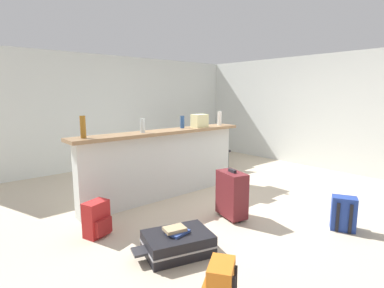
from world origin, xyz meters
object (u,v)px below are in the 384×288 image
dining_table (199,137)px  backpack_red (97,219)px  bottle_amber (83,127)px  bottle_clear (143,126)px  bottle_white (220,118)px  backpack_blue (343,214)px  suitcase_flat_black (178,243)px  grocery_bag (200,121)px  bottle_blue (182,122)px  book_stack (176,230)px  dining_chair_near_partition (215,146)px  suitcase_upright_maroon (232,194)px

dining_table → backpack_red: size_ratio=2.62×
bottle_amber → bottle_clear: 0.88m
backpack_red → bottle_white: bearing=12.2°
backpack_blue → suitcase_flat_black: bearing=155.0°
dining_table → grocery_bag: bearing=-131.6°
bottle_blue → grocery_bag: grocery_bag is taller
bottle_blue → book_stack: (-1.34, -1.55, -0.94)m
bottle_clear → backpack_blue: bearing=-60.1°
bottle_blue → suitcase_flat_black: size_ratio=0.23×
suitcase_flat_black → backpack_red: backpack_red is taller
bottle_clear → suitcase_flat_black: bearing=-109.3°
dining_chair_near_partition → suitcase_upright_maroon: size_ratio=1.39×
bottle_amber → backpack_red: size_ratio=0.69×
bottle_amber → backpack_blue: size_ratio=0.69×
bottle_clear → book_stack: (-0.53, -1.48, -0.94)m
backpack_red → suitcase_upright_maroon: suitcase_upright_maroon is taller
backpack_red → grocery_bag: bearing=14.7°
bottle_white → suitcase_upright_maroon: bottle_white is taller
backpack_blue → book_stack: backpack_blue is taller
bottle_amber → suitcase_flat_black: size_ratio=0.33×
suitcase_upright_maroon → bottle_amber: bearing=139.7°
bottle_clear → backpack_red: bearing=-150.5°
grocery_bag → book_stack: size_ratio=0.98×
dining_table → backpack_red: (-3.33, -1.92, -0.44)m
backpack_blue → book_stack: bearing=154.7°
backpack_red → suitcase_upright_maroon: (1.60, -0.67, 0.13)m
bottle_clear → bottle_white: bottle_white is taller
bottle_clear → suitcase_flat_black: 1.92m
bottle_blue → book_stack: size_ratio=0.77×
bottle_white → bottle_amber: bearing=179.6°
suitcase_upright_maroon → dining_table: bearing=56.2°
bottle_white → book_stack: bottle_white is taller
suitcase_flat_black → suitcase_upright_maroon: (1.13, 0.26, 0.22)m
grocery_bag → backpack_red: bearing=-165.3°
bottle_clear → dining_table: size_ratio=0.19×
bottle_clear → grocery_bag: grocery_bag is taller
bottle_amber → bottle_white: 2.50m
bottle_amber → bottle_blue: bottle_amber is taller
bottle_white → suitcase_flat_black: bearing=-145.1°
bottle_blue → bottle_white: 0.81m
grocery_bag → suitcase_upright_maroon: bearing=-113.1°
bottle_blue → backpack_blue: 2.70m
bottle_clear → bottle_blue: 0.82m
bottle_amber → backpack_blue: 3.44m
bottle_amber → bottle_clear: bottle_amber is taller
bottle_clear → backpack_red: 1.51m
grocery_bag → bottle_white: bearing=1.4°
bottle_clear → backpack_red: size_ratio=0.49×
suitcase_upright_maroon → bottle_white: bearing=50.4°
bottle_clear → grocery_bag: (1.12, -0.01, 0.01)m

